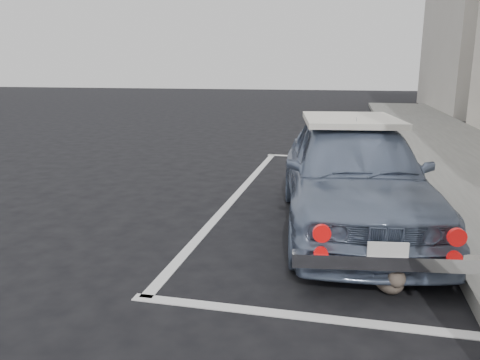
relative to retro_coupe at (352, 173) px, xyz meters
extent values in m
plane|color=black|center=(-0.82, -1.81, -0.69)|extent=(80.00, 80.00, 0.00)
cube|color=silver|center=(-0.32, -2.31, -0.69)|extent=(3.00, 0.12, 0.01)
cube|color=silver|center=(-0.32, 4.69, -0.69)|extent=(3.00, 0.12, 0.01)
cube|color=silver|center=(-1.72, 1.19, -0.69)|extent=(0.12, 7.00, 0.01)
imported|color=slate|center=(0.00, 0.00, -0.01)|extent=(2.17, 4.21, 1.37)
cube|color=silver|center=(-0.06, 0.40, 0.61)|extent=(1.34, 1.67, 0.07)
cube|color=silver|center=(0.27, -1.94, -0.31)|extent=(1.54, 0.33, 0.12)
cube|color=white|center=(0.28, -1.99, -0.21)|extent=(0.33, 0.07, 0.17)
cylinder|color=red|center=(-0.25, -2.05, -0.07)|extent=(0.15, 0.06, 0.15)
cylinder|color=red|center=(0.81, -1.90, -0.07)|extent=(0.15, 0.06, 0.15)
cylinder|color=red|center=(-0.25, -2.05, -0.25)|extent=(0.12, 0.06, 0.12)
cylinder|color=red|center=(0.81, -1.90, -0.25)|extent=(0.12, 0.06, 0.12)
ellipsoid|color=#766559|center=(0.33, -1.70, -0.57)|extent=(0.34, 0.44, 0.23)
sphere|color=#766559|center=(0.38, -1.86, -0.49)|extent=(0.15, 0.15, 0.15)
cone|color=#766559|center=(0.34, -1.88, -0.41)|extent=(0.05, 0.05, 0.06)
cone|color=#766559|center=(0.42, -1.85, -0.41)|extent=(0.05, 0.05, 0.06)
cylinder|color=#766559|center=(0.34, -1.50, -0.65)|extent=(0.19, 0.22, 0.03)
camera|label=1|loc=(-0.10, -5.72, 1.24)|focal=35.00mm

